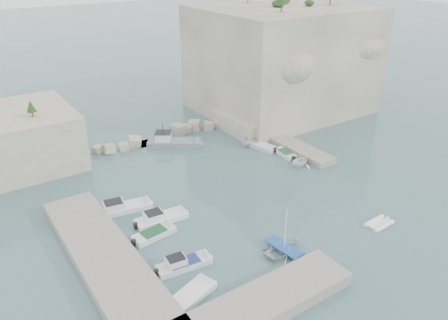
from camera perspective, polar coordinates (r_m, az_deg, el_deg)
ground at (r=48.04m, az=4.02°, el=-5.82°), size 400.00×400.00×0.00m
cliff_east at (r=75.18m, az=7.51°, el=12.85°), size 26.00×22.00×17.00m
cliff_terrace at (r=67.47m, az=3.48°, el=5.06°), size 8.00×10.00×2.50m
outcrop_west at (r=61.18m, az=-26.42°, el=2.30°), size 16.00×14.00×7.00m
quay_west at (r=40.47m, az=-14.96°, el=-12.69°), size 5.00×24.00×1.10m
quay_south at (r=35.03m, az=3.53°, el=-18.90°), size 18.00×4.00×1.10m
ledge_east at (r=62.43m, az=8.26°, el=2.21°), size 3.00×16.00×0.80m
breakwater at (r=64.12m, az=-8.78°, el=3.12°), size 28.00×3.00×1.40m
motorboat_a at (r=48.16m, az=-13.06°, el=-6.42°), size 6.89×3.04×1.40m
motorboat_b at (r=45.72m, az=-8.13°, el=-7.86°), size 6.00×2.31×1.40m
motorboat_c at (r=43.60m, az=-9.12°, el=-9.80°), size 4.86×2.29×0.70m
motorboat_d at (r=39.64m, az=-5.21°, el=-13.72°), size 5.57×2.18×1.40m
motorboat_e at (r=36.87m, az=-4.07°, el=-17.32°), size 4.79×3.11×0.70m
rowboat at (r=41.58m, az=7.84°, el=-11.71°), size 4.48×3.42×0.87m
inflatable_dinghy at (r=47.31m, az=19.54°, el=-8.00°), size 3.16×1.62×0.44m
tender_east_a at (r=57.07m, az=9.87°, el=-0.72°), size 3.77×3.38×1.77m
tender_east_b at (r=59.58m, az=7.97°, el=0.61°), size 1.78×4.16×0.70m
tender_east_c at (r=61.59m, az=4.75°, el=1.65°), size 3.04×5.70×0.70m
tender_east_d at (r=62.40m, az=3.57°, el=2.02°), size 4.11×2.09×1.52m
work_boat at (r=62.35m, az=-6.50°, el=1.88°), size 8.09×6.54×2.20m
rowboat_mast at (r=40.09m, az=8.06°, el=-8.84°), size 0.10×0.10×4.20m
vegetation at (r=71.47m, az=3.85°, el=20.01°), size 53.48×13.88×13.40m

